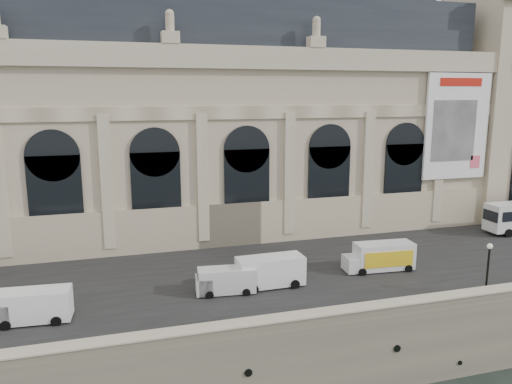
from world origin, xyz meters
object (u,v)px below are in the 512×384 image
van_a (28,306)px  lamp_right (488,270)px  van_b (223,281)px  van_c (266,272)px  box_truck (380,257)px

van_a → lamp_right: size_ratio=1.25×
van_b → van_c: 4.04m
van_a → box_truck: (31.30, 2.51, 0.09)m
van_b → van_c: size_ratio=0.84×
van_a → van_b: bearing=4.7°
van_c → box_truck: van_c is taller
van_c → box_truck: 12.01m
lamp_right → box_truck: bearing=123.7°
van_c → lamp_right: (17.42, -7.23, 0.91)m
van_a → box_truck: size_ratio=0.83×
box_truck → van_c: bearing=-175.5°
lamp_right → van_b: bearing=162.2°
van_c → lamp_right: bearing=-22.5°
van_a → box_truck: 31.40m
lamp_right → van_a: bearing=171.3°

